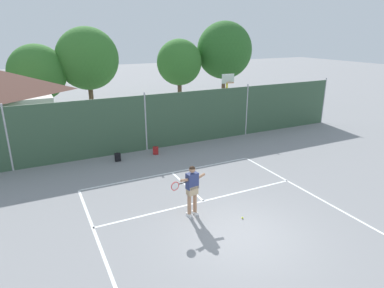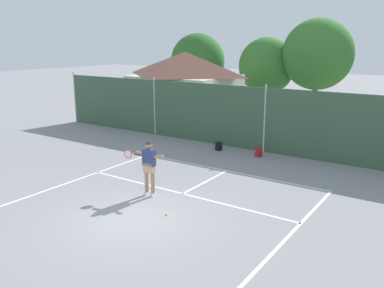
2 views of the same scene
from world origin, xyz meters
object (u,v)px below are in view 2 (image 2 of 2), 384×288
object	(u,v)px
backpack_black	(219,146)
backpack_red	(259,152)
tennis_ball	(167,214)
tennis_player	(149,163)

from	to	relation	value
backpack_black	backpack_red	xyz separation A→B (m)	(2.02, 0.07, 0.00)
tennis_ball	backpack_black	bearing A→B (deg)	108.81
tennis_ball	backpack_red	size ratio (longest dim) A/B	0.14
tennis_player	tennis_ball	xyz separation A→B (m)	(1.46, -0.97, -1.08)
tennis_ball	tennis_player	bearing A→B (deg)	146.38
backpack_black	tennis_ball	bearing A→B (deg)	-71.19
backpack_red	backpack_black	bearing A→B (deg)	-177.89
tennis_ball	backpack_black	distance (m)	7.64
tennis_player	backpack_black	distance (m)	6.41
tennis_player	backpack_red	distance (m)	6.49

